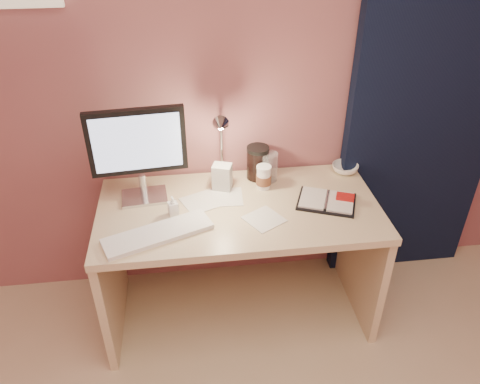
{
  "coord_description": "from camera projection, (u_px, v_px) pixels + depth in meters",
  "views": [
    {
      "loc": [
        -0.24,
        -0.51,
        2.07
      ],
      "look_at": [
        -0.0,
        1.33,
        0.85
      ],
      "focal_mm": 35.0,
      "sensor_mm": 36.0,
      "label": 1
    }
  ],
  "objects": [
    {
      "name": "dark_jar",
      "position": [
        258.0,
        164.0,
        2.51
      ],
      "size": [
        0.12,
        0.12,
        0.16
      ],
      "primitive_type": "cylinder",
      "color": "black",
      "rests_on": "desk"
    },
    {
      "name": "clear_cup",
      "position": [
        269.0,
        167.0,
        2.5
      ],
      "size": [
        0.09,
        0.09,
        0.16
      ],
      "primitive_type": "cylinder",
      "color": "white",
      "rests_on": "desk"
    },
    {
      "name": "desk_lamp",
      "position": [
        225.0,
        142.0,
        2.32
      ],
      "size": [
        0.11,
        0.27,
        0.43
      ],
      "rotation": [
        0.0,
        0.0,
        -0.09
      ],
      "color": "silver",
      "rests_on": "desk"
    },
    {
      "name": "paper_a",
      "position": [
        264.0,
        219.0,
        2.24
      ],
      "size": [
        0.22,
        0.22,
        0.0
      ],
      "primitive_type": "cube",
      "rotation": [
        0.0,
        0.0,
        0.54
      ],
      "color": "silver",
      "rests_on": "desk"
    },
    {
      "name": "lotion_bottle",
      "position": [
        173.0,
        206.0,
        2.24
      ],
      "size": [
        0.06,
        0.06,
        0.1
      ],
      "primitive_type": "imported",
      "rotation": [
        0.0,
        0.0,
        0.26
      ],
      "color": "white",
      "rests_on": "desk"
    },
    {
      "name": "desk",
      "position": [
        237.0,
        233.0,
        2.51
      ],
      "size": [
        1.4,
        0.7,
        0.73
      ],
      "color": "#C7AD8D",
      "rests_on": "ground"
    },
    {
      "name": "paper_b",
      "position": [
        226.0,
        197.0,
        2.39
      ],
      "size": [
        0.18,
        0.18,
        0.0
      ],
      "primitive_type": "cube",
      "rotation": [
        0.0,
        0.0,
        -0.06
      ],
      "color": "silver",
      "rests_on": "desk"
    },
    {
      "name": "coffee_cup",
      "position": [
        264.0,
        178.0,
        2.44
      ],
      "size": [
        0.08,
        0.08,
        0.13
      ],
      "color": "white",
      "rests_on": "desk"
    },
    {
      "name": "monitor",
      "position": [
        138.0,
        147.0,
        2.23
      ],
      "size": [
        0.46,
        0.18,
        0.49
      ],
      "rotation": [
        0.0,
        0.0,
        0.09
      ],
      "color": "silver",
      "rests_on": "desk"
    },
    {
      "name": "paper_c",
      "position": [
        201.0,
        202.0,
        2.36
      ],
      "size": [
        0.22,
        0.22,
        0.0
      ],
      "primitive_type": "cube",
      "rotation": [
        0.0,
        0.0,
        0.4
      ],
      "color": "silver",
      "rests_on": "desk"
    },
    {
      "name": "keyboard",
      "position": [
        158.0,
        234.0,
        2.13
      ],
      "size": [
        0.52,
        0.32,
        0.02
      ],
      "primitive_type": "cube",
      "rotation": [
        0.0,
        0.0,
        0.37
      ],
      "color": "white",
      "rests_on": "desk"
    },
    {
      "name": "product_box",
      "position": [
        222.0,
        177.0,
        2.43
      ],
      "size": [
        0.11,
        0.1,
        0.14
      ],
      "primitive_type": "cube",
      "rotation": [
        0.0,
        0.0,
        -0.32
      ],
      "color": "silver",
      "rests_on": "desk"
    },
    {
      "name": "bowl",
      "position": [
        345.0,
        168.0,
        2.6
      ],
      "size": [
        0.19,
        0.19,
        0.05
      ],
      "primitive_type": "imported",
      "rotation": [
        0.0,
        0.0,
        0.43
      ],
      "color": "white",
      "rests_on": "desk"
    },
    {
      "name": "planner",
      "position": [
        328.0,
        201.0,
        2.35
      ],
      "size": [
        0.34,
        0.3,
        0.04
      ],
      "rotation": [
        0.0,
        0.0,
        -0.38
      ],
      "color": "black",
      "rests_on": "desk"
    },
    {
      "name": "room",
      "position": [
        411.0,
        97.0,
        2.46
      ],
      "size": [
        3.5,
        3.5,
        3.5
      ],
      "color": "#C6B28E",
      "rests_on": "ground"
    }
  ]
}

